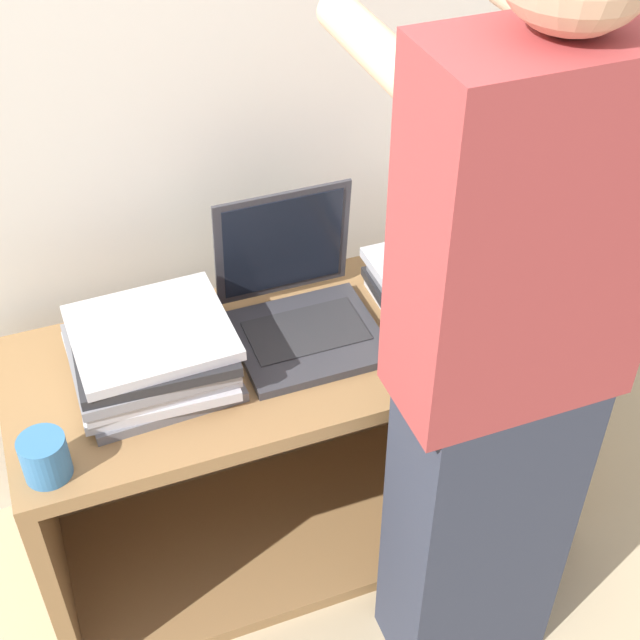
% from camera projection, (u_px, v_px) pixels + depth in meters
% --- Properties ---
extents(ground_plane, '(12.00, 12.00, 0.00)m').
position_uv_depth(ground_plane, '(346.00, 601.00, 2.17)').
color(ground_plane, tan).
extents(wall_back, '(8.00, 0.05, 2.40)m').
position_uv_depth(wall_back, '(245.00, 28.00, 1.83)').
color(wall_back, beige).
rests_on(wall_back, ground_plane).
extents(cart, '(1.30, 0.50, 0.64)m').
position_uv_depth(cart, '(300.00, 422.00, 2.19)').
color(cart, olive).
rests_on(cart, ground_plane).
extents(laptop_open, '(0.31, 0.31, 0.29)m').
position_uv_depth(laptop_open, '(299.00, 306.00, 1.94)').
color(laptop_open, '#333338').
rests_on(laptop_open, cart).
extents(laptop_stack_left, '(0.33, 0.30, 0.14)m').
position_uv_depth(laptop_stack_left, '(152.00, 355.00, 1.80)').
color(laptop_stack_left, slate).
rests_on(laptop_stack_left, cart).
extents(laptop_stack_right, '(0.33, 0.30, 0.11)m').
position_uv_depth(laptop_stack_right, '(450.00, 286.00, 1.99)').
color(laptop_stack_right, '#B7B7BC').
rests_on(laptop_stack_right, cart).
extents(person, '(0.40, 0.53, 1.67)m').
position_uv_depth(person, '(503.00, 368.00, 1.57)').
color(person, '#2D3342').
rests_on(person, ground_plane).
extents(mug, '(0.09, 0.09, 0.09)m').
position_uv_depth(mug, '(45.00, 457.00, 1.62)').
color(mug, teal).
rests_on(mug, cart).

